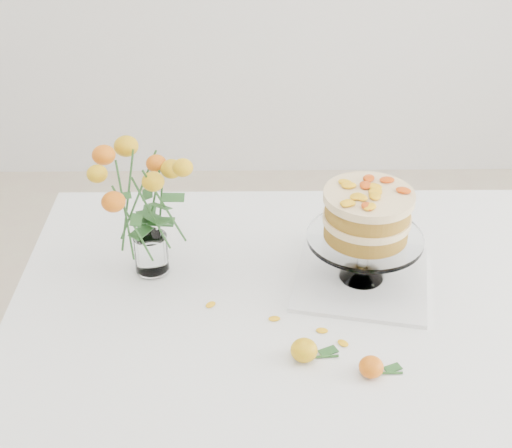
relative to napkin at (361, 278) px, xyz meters
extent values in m
cube|color=tan|center=(-0.09, -0.04, -0.03)|extent=(1.40, 0.90, 0.04)
cylinder|color=tan|center=(-0.71, 0.33, -0.41)|extent=(0.06, 0.06, 0.71)
cylinder|color=tan|center=(0.53, 0.33, -0.41)|extent=(0.06, 0.06, 0.71)
cube|color=white|center=(-0.09, -0.04, -0.01)|extent=(1.42, 0.92, 0.01)
cube|color=white|center=(-0.09, 0.42, -0.11)|extent=(1.42, 0.01, 0.20)
cube|color=white|center=(-0.80, -0.04, -0.11)|extent=(0.01, 0.92, 0.20)
cube|color=white|center=(0.00, 0.00, 0.00)|extent=(0.36, 0.36, 0.01)
cylinder|color=white|center=(0.00, 0.00, 0.07)|extent=(0.03, 0.03, 0.08)
cylinder|color=white|center=(0.00, 0.00, 0.11)|extent=(0.26, 0.26, 0.01)
cylinder|color=#B07827|center=(0.00, 0.00, 0.14)|extent=(0.22, 0.22, 0.04)
cylinder|color=beige|center=(0.00, 0.00, 0.17)|extent=(0.23, 0.23, 0.02)
cylinder|color=#B07827|center=(0.00, 0.00, 0.19)|extent=(0.22, 0.22, 0.04)
cylinder|color=beige|center=(0.00, 0.00, 0.22)|extent=(0.24, 0.24, 0.02)
cylinder|color=white|center=(-0.49, 0.04, 0.00)|extent=(0.06, 0.06, 0.01)
cylinder|color=white|center=(-0.49, 0.04, 0.05)|extent=(0.08, 0.08, 0.09)
ellipsoid|color=gold|center=(-0.15, -0.26, 0.02)|extent=(0.05, 0.05, 0.05)
cylinder|color=#285823|center=(-0.11, -0.26, 0.00)|extent=(0.07, 0.01, 0.01)
ellipsoid|color=#D25C0A|center=(-0.02, -0.31, 0.02)|extent=(0.05, 0.05, 0.04)
cylinder|color=#285823|center=(0.01, -0.31, 0.00)|extent=(0.06, 0.01, 0.00)
ellipsoid|color=#FDB210|center=(-0.21, -0.14, 0.00)|extent=(0.03, 0.02, 0.00)
ellipsoid|color=#FDB210|center=(-0.11, -0.18, 0.00)|extent=(0.03, 0.02, 0.00)
ellipsoid|color=#FDB210|center=(-0.07, -0.22, 0.00)|extent=(0.03, 0.02, 0.00)
ellipsoid|color=#FDB210|center=(-0.35, -0.09, 0.00)|extent=(0.03, 0.02, 0.00)
camera|label=1|loc=(-0.26, -1.33, 1.00)|focal=50.00mm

